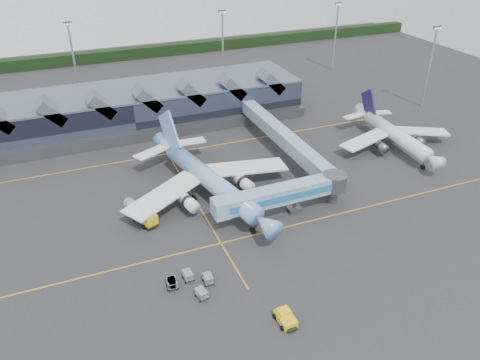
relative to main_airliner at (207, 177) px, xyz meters
name	(u,v)px	position (x,y,z in m)	size (l,w,h in m)	color
ground	(206,218)	(-2.86, -7.65, -3.91)	(260.00, 260.00, 0.00)	#262628
taxi_stripes	(190,192)	(-2.86, 2.35, -3.90)	(120.00, 60.00, 0.01)	orange
tree_line_far	(112,55)	(-2.86, 102.35, -1.91)	(260.00, 4.00, 4.00)	black
terminal	(128,108)	(-7.93, 39.71, 0.97)	(90.00, 22.25, 12.52)	black
light_masts	(205,53)	(18.14, 55.15, 8.58)	(132.40, 42.56, 22.45)	gray
main_airliner	(207,177)	(0.00, 0.00, 0.00)	(35.15, 41.06, 13.30)	#74A8EB
regional_jet	(393,133)	(47.49, 4.10, -0.47)	(28.92, 31.54, 10.83)	white
jet_bridge	(290,193)	(11.99, -11.78, 0.44)	(26.66, 4.60, 6.22)	#7DAFD0
fuel_truck	(139,212)	(-14.12, -3.55, -2.24)	(5.02, 8.75, 2.97)	black
pushback_tug	(285,318)	(-0.63, -35.30, -3.14)	(2.54, 3.93, 1.71)	yellow
baggage_carts	(188,283)	(-10.98, -23.69, -3.13)	(6.90, 6.63, 1.38)	#969A9F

